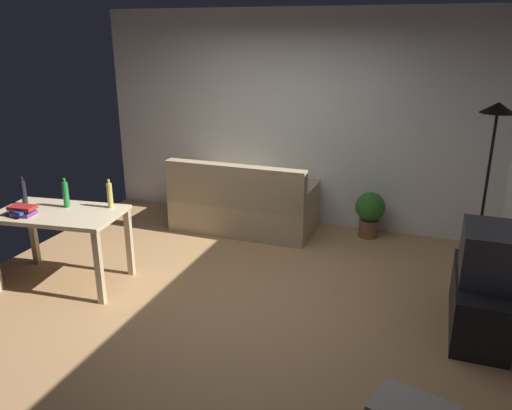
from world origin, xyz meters
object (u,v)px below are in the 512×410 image
Objects in this scene: potted_plant at (370,211)px; book_stack at (23,211)px; couch at (243,207)px; tv at (488,253)px; tv_stand at (479,303)px; bottle_squat at (110,195)px; bottle_dark at (24,192)px; torchiere_lamp at (492,145)px; desk at (60,222)px; bottle_green at (66,194)px.

potted_plant is 2.22× the size of book_stack.
couch is 3.11m from tv.
bottle_squat is at bearing 93.73° from tv_stand.
bottle_dark is at bearing -166.60° from bottle_squat.
bottle_dark is 0.99× the size of bottle_squat.
tv is 1.17m from torchiere_lamp.
potted_plant is 3.90m from bottle_dark.
desk reaches higher than tv_stand.
bottle_dark reaches higher than couch.
couch is 1.60× the size of tv_stand.
bottle_squat is (-3.48, -0.23, 0.19)m from tv.
book_stack is at bearing 99.85° from tv.
torchiere_lamp is 4.21m from desk.
book_stack is (-4.12, -0.71, 0.11)m from tv.
couch is 2.62m from book_stack.
bottle_dark is 0.96× the size of bottle_green.
desk reaches higher than potted_plant.
tv_stand is 0.61× the size of torchiere_lamp.
tv reaches higher than potted_plant.
bottle_squat is (-3.47, -0.23, 0.65)m from tv_stand.
bottle_green is at bearing 87.18° from desk.
couch is 2.94× the size of tv.
book_stack is at bearing -158.19° from torchiere_lamp.
tv_stand is 4.29× the size of book_stack.
bottle_squat is at bearing 27.49° from desk.
book_stack is (-1.39, -2.16, 0.50)m from couch.
torchiere_lamp reaches higher than book_stack.
tv is 1.05× the size of potted_plant.
couch is at bearing 49.21° from bottle_dark.
torchiere_lamp reaches higher than tv.
desk is at bearing -85.63° from bottle_green.
couch is 6.88× the size of book_stack.
desk is at bearing 41.39° from book_stack.
bottle_green is (-0.01, 0.14, 0.24)m from desk.
couch is 1.93m from bottle_squat.
book_stack is (-0.22, -0.35, -0.08)m from bottle_green.
tv_stand is 3.96m from bottle_green.
bottle_green reaches higher than book_stack.
potted_plant is (-1.18, 0.83, -1.08)m from torchiere_lamp.
desk is 4.30× the size of bottle_green.
torchiere_lamp is at bearing 17.45° from bottle_dark.
couch is 3.09× the size of potted_plant.
bottle_squat is at bearing 93.72° from tv.
bottle_dark is at bearing 130.05° from book_stack.
book_stack reaches higher than potted_plant.
desk is 0.35m from book_stack.
bottle_dark is (-3.17, -2.20, 0.56)m from potted_plant.
tv is at bearing 5.71° from bottle_dark.
bottle_dark is 1.12× the size of book_stack.
tv_stand is 2.12m from potted_plant.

